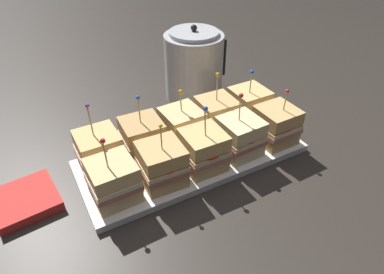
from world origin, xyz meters
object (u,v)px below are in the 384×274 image
sandwich_back_center (181,127)px  kettle_steel (194,65)px  serving_platter (192,156)px  sandwich_back_far_left (99,152)px  sandwich_front_right (240,137)px  sandwich_front_far_right (276,125)px  sandwich_back_right (216,116)px  sandwich_front_left (162,164)px  napkin_stack (26,200)px  sandwich_front_far_left (113,181)px  sandwich_front_center (204,150)px  sandwich_back_left (143,138)px  sandwich_back_far_right (249,105)px

sandwich_back_center → kettle_steel: kettle_steel is taller
serving_platter → sandwich_back_far_left: 0.24m
sandwich_back_far_left → sandwich_back_center: 0.22m
sandwich_front_right → sandwich_front_far_right: bearing=-1.8°
sandwich_back_right → sandwich_back_center: bearing=-178.2°
sandwich_front_left → napkin_stack: bearing=162.1°
sandwich_back_center → kettle_steel: size_ratio=0.66×
serving_platter → sandwich_back_right: size_ratio=3.25×
kettle_steel → sandwich_front_right: bearing=-99.9°
serving_platter → sandwich_front_far_left: bearing=-166.8°
sandwich_front_center → sandwich_back_right: size_ratio=0.98×
sandwich_front_center → sandwich_back_right: (0.11, 0.12, -0.00)m
sandwich_front_far_left → sandwich_back_center: sandwich_front_far_left is taller
serving_platter → kettle_steel: 0.36m
sandwich_front_far_left → sandwich_front_left: 0.11m
sandwich_back_right → sandwich_front_center: bearing=-132.9°
sandwich_back_left → kettle_steel: size_ratio=0.71×
sandwich_front_far_right → sandwich_back_center: same height
sandwich_back_far_left → sandwich_front_right: bearing=-18.8°
sandwich_front_left → sandwich_back_center: 0.15m
sandwich_front_far_right → sandwich_front_center: bearing=179.8°
sandwich_front_center → sandwich_front_far_right: 0.22m
sandwich_front_right → napkin_stack: (-0.52, 0.09, -0.06)m
sandwich_front_left → sandwich_front_far_right: 0.33m
sandwich_back_far_right → sandwich_back_left: bearing=180.0°
kettle_steel → serving_platter: bearing=-119.8°
sandwich_back_far_left → kettle_steel: 0.46m
serving_platter → sandwich_front_right: sandwich_front_right is taller
sandwich_front_center → sandwich_back_left: 0.16m
sandwich_front_far_right → sandwich_front_right: bearing=178.2°
sandwich_back_far_left → sandwich_back_right: sandwich_back_far_left is taller
sandwich_front_left → sandwich_back_center: size_ratio=1.03×
sandwich_front_center → sandwich_front_left: bearing=179.5°
serving_platter → sandwich_back_far_right: size_ratio=3.50×
sandwich_front_center → sandwich_back_left: sandwich_front_center is taller
serving_platter → sandwich_front_far_right: bearing=-14.4°
napkin_stack → sandwich_back_far_right: bearing=1.8°
sandwich_front_left → sandwich_back_center: bearing=46.1°
sandwich_front_left → sandwich_back_left: size_ratio=0.95×
sandwich_front_far_left → sandwich_front_center: size_ratio=0.95×
sandwich_front_far_left → sandwich_front_right: size_ratio=0.97×
sandwich_back_far_right → sandwich_front_far_left: bearing=-165.9°
sandwich_front_right → sandwich_back_far_left: (-0.33, 0.11, -0.00)m
sandwich_back_far_left → kettle_steel: size_ratio=0.75×
sandwich_front_far_left → sandwich_front_right: sandwich_front_right is taller
kettle_steel → sandwich_back_left: bearing=-139.6°
sandwich_back_left → sandwich_back_center: (0.11, -0.00, 0.00)m
sandwich_front_far_right → sandwich_back_left: (-0.33, 0.12, 0.00)m
serving_platter → sandwich_back_left: (-0.11, 0.06, 0.06)m
sandwich_back_right → napkin_stack: sandwich_back_right is taller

